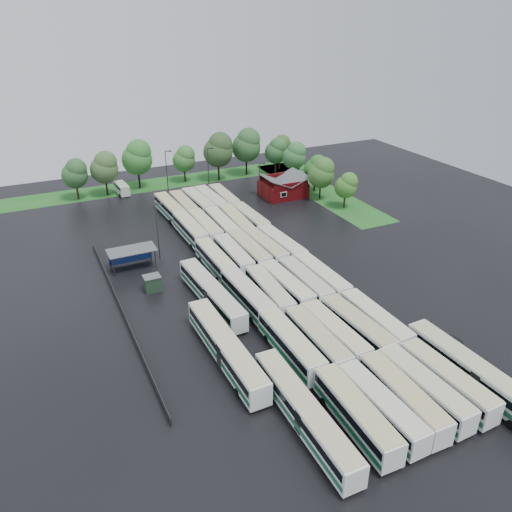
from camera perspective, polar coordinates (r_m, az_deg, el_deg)
name	(u,v)px	position (r m, az deg, el deg)	size (l,w,h in m)	color
ground	(278,305)	(77.16, 2.54, -5.57)	(160.00, 160.00, 0.00)	black
brick_building	(283,189)	(120.87, 3.11, 7.70)	(10.07, 8.60, 5.39)	maroon
wash_shed	(131,252)	(89.12, -14.06, 0.49)	(8.20, 4.20, 3.58)	#2D2D30
utility_hut	(152,283)	(81.83, -11.76, -3.05)	(2.70, 2.20, 2.62)	#1C3520
grass_strip_north	(168,182)	(133.05, -10.01, 8.28)	(80.00, 10.00, 0.01)	#1F601E
grass_strip_east	(318,190)	(126.38, 7.10, 7.50)	(10.00, 50.00, 0.01)	#1F601E
west_fence	(122,310)	(77.38, -15.12, -5.96)	(0.10, 50.00, 1.20)	#2D2D30
bus_r0c0	(356,414)	(57.04, 11.35, -17.27)	(3.34, 13.46, 3.72)	white
bus_r0c1	(381,407)	(58.51, 14.05, -16.36)	(2.93, 12.94, 3.59)	white
bus_r0c2	(403,397)	(60.21, 16.42, -15.20)	(3.24, 13.29, 3.68)	white
bus_r0c3	(424,388)	(62.01, 18.64, -14.15)	(3.11, 13.27, 3.68)	white
bus_r0c4	(447,381)	(63.92, 20.98, -13.20)	(3.23, 13.25, 3.67)	white
bus_r1c0	(291,344)	(65.45, 4.00, -10.05)	(3.00, 13.53, 3.76)	white
bus_r1c1	(317,340)	(66.58, 6.97, -9.55)	(3.01, 13.18, 3.66)	white
bus_r1c2	(334,334)	(68.14, 8.93, -8.77)	(3.02, 13.04, 3.62)	white
bus_r1c3	(357,327)	(69.78, 11.44, -8.01)	(3.43, 13.50, 3.73)	white
bus_r1c4	(375,321)	(71.67, 13.44, -7.25)	(2.86, 13.17, 3.66)	white
bus_r2c0	(247,295)	(75.51, -1.04, -4.51)	(3.15, 13.39, 3.71)	white
bus_r2c1	(269,292)	(76.36, 1.53, -4.16)	(3.42, 13.24, 3.65)	white
bus_r2c2	(286,286)	(78.03, 3.44, -3.47)	(3.13, 13.21, 3.66)	white
bus_r2c3	(305,282)	(79.30, 5.57, -3.02)	(2.83, 13.19, 3.67)	white
bus_r2c4	(321,278)	(80.79, 7.43, -2.50)	(2.98, 13.41, 3.73)	white
bus_r3c0	(215,260)	(86.16, -4.68, -0.45)	(2.82, 12.85, 3.57)	white
bus_r3c1	(233,256)	(87.41, -2.61, 0.05)	(3.01, 13.03, 3.61)	white
bus_r3c2	(249,251)	(88.79, -0.84, 0.56)	(2.93, 13.36, 3.71)	white
bus_r3c3	(264,248)	(90.00, 0.96, 0.91)	(3.27, 13.24, 3.66)	white
bus_r3c4	(281,246)	(90.75, 2.88, 1.16)	(3.45, 13.68, 3.78)	white
bus_r4c0	(190,230)	(98.26, -7.52, 2.99)	(2.95, 13.21, 3.67)	white
bus_r4c1	(205,227)	(98.97, -5.85, 3.28)	(2.94, 13.38, 3.72)	white
bus_r4c2	(222,225)	(99.71, -3.95, 3.53)	(3.17, 13.36, 3.70)	white
bus_r4c3	(235,222)	(101.16, -2.36, 3.92)	(3.44, 13.35, 3.68)	white
bus_r4c4	(250,219)	(102.36, -0.71, 4.21)	(2.98, 13.14, 3.65)	white
bus_r5c0	(170,208)	(110.00, -9.86, 5.45)	(3.23, 13.14, 3.63)	white
bus_r5c1	(184,206)	(110.78, -8.25, 5.71)	(2.77, 12.92, 3.60)	white
bus_r5c2	(198,203)	(111.74, -6.64, 6.04)	(3.24, 13.53, 3.74)	white
bus_r5c3	(210,201)	(112.89, -5.25, 6.32)	(3.09, 13.45, 3.73)	white
bus_r5c4	(224,198)	(114.12, -3.69, 6.58)	(3.07, 13.07, 3.62)	white
artic_bus_west_a	(304,413)	(56.45, 5.54, -17.41)	(3.04, 19.42, 3.60)	white
artic_bus_west_b	(211,293)	(76.41, -5.11, -4.26)	(3.72, 19.43, 3.58)	white
artic_bus_west_c	(226,348)	(64.75, -3.45, -10.48)	(3.08, 20.32, 3.76)	white
artic_bus_east	(475,375)	(66.00, 23.77, -12.33)	(3.36, 20.10, 3.72)	white
minibus	(122,188)	(126.45, -15.08, 7.48)	(2.69, 6.19, 2.64)	beige
tree_north_0	(75,173)	(124.57, -19.96, 8.89)	(5.97, 5.97, 9.89)	black
tree_north_1	(105,167)	(124.92, -16.91, 9.70)	(6.58, 6.58, 10.89)	black
tree_north_2	(138,157)	(128.07, -13.38, 10.95)	(7.43, 7.43, 12.31)	black
tree_north_3	(184,158)	(131.37, -8.18, 10.98)	(5.76, 5.76, 9.55)	black
tree_north_4	(219,149)	(131.15, -4.28, 12.05)	(7.62, 7.62, 12.63)	black
tree_north_5	(247,145)	(135.47, -1.03, 12.60)	(7.64, 7.64, 12.65)	black
tree_north_6	(281,147)	(140.99, 2.84, 12.32)	(5.83, 5.83, 9.66)	black
tree_east_0	(347,185)	(114.16, 10.33, 7.97)	(5.02, 4.99, 8.27)	#392513
tree_east_1	(322,173)	(118.14, 7.54, 9.44)	(6.14, 6.14, 10.17)	black
tree_east_2	(316,168)	(124.07, 6.89, 9.97)	(5.48, 5.48, 9.07)	#2E2216
tree_east_3	(295,155)	(131.85, 4.46, 11.39)	(6.10, 6.10, 10.09)	black
tree_east_4	(277,151)	(136.88, 2.36, 11.95)	(5.96, 5.96, 9.88)	#351F13
lamp_post_ne	(260,180)	(114.90, 0.47, 8.64)	(1.47, 0.29, 9.52)	#2D2D30
lamp_post_nw	(158,227)	(89.90, -11.16, 3.25)	(1.63, 0.32, 10.59)	#2D2D30
lamp_post_back_w	(167,170)	(122.10, -10.12, 9.69)	(1.66, 0.32, 10.81)	#2D2D30
lamp_post_back_e	(209,166)	(123.92, -5.42, 10.20)	(1.64, 0.32, 10.66)	#2D2D30
puddle_0	(343,369)	(65.70, 9.94, -12.58)	(4.55, 4.55, 0.01)	black
puddle_1	(437,378)	(67.29, 20.02, -12.96)	(3.11, 3.11, 0.01)	black
puddle_2	(219,315)	(74.90, -4.21, -6.71)	(5.97, 5.97, 0.01)	black
puddle_3	(306,303)	(77.85, 5.69, -5.36)	(3.31, 3.31, 0.01)	black
puddle_4	(449,342)	(74.00, 21.18, -9.18)	(3.99, 3.99, 0.01)	black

